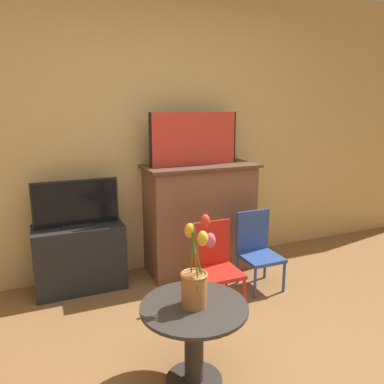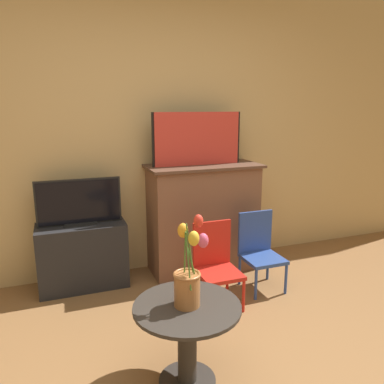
{
  "view_description": "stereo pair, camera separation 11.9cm",
  "coord_description": "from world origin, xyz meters",
  "px_view_note": "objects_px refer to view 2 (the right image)",
  "views": [
    {
      "loc": [
        -0.87,
        -1.27,
        1.56
      ],
      "look_at": [
        0.19,
        1.27,
        0.93
      ],
      "focal_mm": 35.0,
      "sensor_mm": 36.0,
      "label": 1
    },
    {
      "loc": [
        -0.76,
        -1.31,
        1.56
      ],
      "look_at": [
        0.19,
        1.27,
        0.93
      ],
      "focal_mm": 35.0,
      "sensor_mm": 36.0,
      "label": 2
    }
  ],
  "objects_px": {
    "tv_monitor": "(79,203)",
    "chair_blue": "(259,248)",
    "chair_red": "(216,262)",
    "vase_tulips": "(188,278)",
    "painting": "(197,139)"
  },
  "relations": [
    {
      "from": "tv_monitor",
      "to": "chair_blue",
      "type": "distance_m",
      "value": 1.6
    },
    {
      "from": "chair_red",
      "to": "vase_tulips",
      "type": "relative_size",
      "value": 1.32
    },
    {
      "from": "painting",
      "to": "tv_monitor",
      "type": "height_order",
      "value": "painting"
    },
    {
      "from": "painting",
      "to": "chair_red",
      "type": "xyz_separation_m",
      "value": [
        -0.09,
        -0.66,
        -0.92
      ]
    },
    {
      "from": "tv_monitor",
      "to": "chair_blue",
      "type": "bearing_deg",
      "value": -20.55
    },
    {
      "from": "painting",
      "to": "chair_red",
      "type": "bearing_deg",
      "value": -98.08
    },
    {
      "from": "chair_blue",
      "to": "painting",
      "type": "bearing_deg",
      "value": 126.14
    },
    {
      "from": "tv_monitor",
      "to": "vase_tulips",
      "type": "xyz_separation_m",
      "value": [
        0.46,
        -1.46,
        -0.11
      ]
    },
    {
      "from": "chair_blue",
      "to": "vase_tulips",
      "type": "distance_m",
      "value": 1.38
    },
    {
      "from": "chair_red",
      "to": "chair_blue",
      "type": "height_order",
      "value": "same"
    },
    {
      "from": "painting",
      "to": "chair_blue",
      "type": "xyz_separation_m",
      "value": [
        0.38,
        -0.52,
        -0.92
      ]
    },
    {
      "from": "chair_red",
      "to": "vase_tulips",
      "type": "distance_m",
      "value": 0.98
    },
    {
      "from": "painting",
      "to": "vase_tulips",
      "type": "height_order",
      "value": "painting"
    },
    {
      "from": "chair_red",
      "to": "chair_blue",
      "type": "xyz_separation_m",
      "value": [
        0.47,
        0.13,
        0.0
      ]
    },
    {
      "from": "chair_red",
      "to": "chair_blue",
      "type": "bearing_deg",
      "value": 15.88
    }
  ]
}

